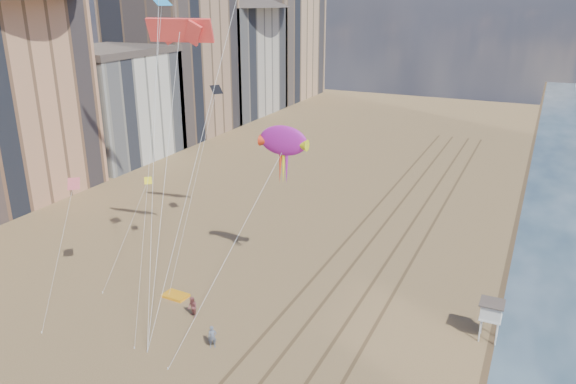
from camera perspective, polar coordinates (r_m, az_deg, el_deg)
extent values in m
plane|color=#42301E|center=(58.31, 25.59, -7.56)|extent=(260.00, 260.00, 0.00)
cube|color=brown|center=(52.27, 2.70, -8.63)|extent=(0.28, 120.00, 0.01)
cube|color=brown|center=(51.53, 5.20, -9.14)|extent=(0.28, 120.00, 0.01)
cube|color=brown|center=(50.80, 8.20, -9.72)|extent=(0.28, 120.00, 0.01)
cube|color=brown|center=(50.32, 10.63, -10.18)|extent=(0.28, 120.00, 0.01)
cube|color=silver|center=(91.96, -17.35, 8.24)|extent=(14.00, 18.00, 16.00)
cube|color=#473D38|center=(90.80, -17.90, 13.49)|extent=(14.28, 18.36, 1.00)
cube|color=tan|center=(105.55, -11.48, 13.39)|extent=(16.00, 20.00, 28.00)
cube|color=#BCB2A3|center=(122.24, -5.56, 13.06)|extent=(15.00, 22.00, 22.00)
cube|color=tan|center=(141.58, -1.13, 14.84)|extent=(16.00, 24.00, 26.00)
cylinder|color=silver|center=(45.43, 18.89, -13.23)|extent=(0.12, 0.12, 1.76)
cylinder|color=silver|center=(45.39, 20.39, -13.46)|extent=(0.12, 0.12, 1.76)
cylinder|color=silver|center=(46.43, 19.07, -12.49)|extent=(0.12, 0.12, 1.76)
cylinder|color=silver|center=(46.39, 20.54, -12.71)|extent=(0.12, 0.12, 1.76)
cube|color=silver|center=(45.39, 19.87, -11.87)|extent=(1.56, 1.56, 0.12)
cube|color=silver|center=(45.09, 19.96, -11.23)|extent=(1.46, 1.46, 1.07)
cube|color=#473D38|center=(44.78, 20.05, -10.53)|extent=(1.76, 1.76, 0.10)
cube|color=orange|center=(50.02, -11.34, -10.28)|extent=(2.20, 1.48, 0.24)
ellipsoid|color=#A11896|center=(46.62, -0.48, 5.25)|extent=(4.39, 0.82, 2.61)
cone|color=red|center=(47.34, -2.20, 5.22)|extent=(1.18, 0.98, 0.98)
cone|color=#EFF619|center=(46.03, 1.29, 4.81)|extent=(1.18, 0.98, 0.98)
cylinder|color=silver|center=(43.32, -5.83, -5.97)|extent=(0.03, 0.03, 19.24)
imported|color=slate|center=(42.89, -7.70, -14.37)|extent=(0.76, 0.70, 1.75)
imported|color=brown|center=(46.54, -9.68, -11.48)|extent=(1.11, 1.04, 1.81)
cube|color=#FF3D38|center=(46.41, -10.94, 15.83)|extent=(5.51, 1.81, 1.87)
plane|color=#2996DF|center=(41.91, -12.68, 18.33)|extent=(1.81, 1.84, 0.48)
plane|color=black|center=(53.04, -7.29, 10.29)|extent=(1.59, 1.63, 0.68)
plane|color=yellow|center=(56.12, -14.03, 1.14)|extent=(1.21, 1.19, 0.50)
plane|color=#CA4E56|center=(49.08, -20.94, 0.79)|extent=(1.61, 1.57, 0.73)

